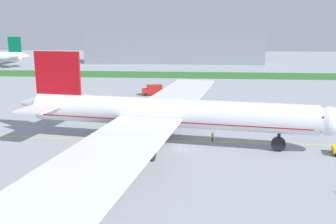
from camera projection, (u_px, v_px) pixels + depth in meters
The scene contains 7 objects.
ground_plane at pixel (181, 148), 62.91m from camera, with size 600.00×600.00×0.00m, color #9399A0.
apron_taxi_line at pixel (182, 141), 66.70m from camera, with size 280.00×0.36×0.01m, color yellow.
grass_median_strip at pixel (193, 75), 164.58m from camera, with size 320.00×24.00×0.10m, color #2D6628.
airliner_foreground at pixel (162, 113), 64.58m from camera, with size 58.33×95.43×15.99m.
ground_crew_wingwalker_port at pixel (212, 136), 66.26m from camera, with size 0.50×0.47×1.68m.
service_truck_fuel_bowser at pixel (153, 90), 113.42m from camera, with size 6.48×3.81×3.22m.
terminal_building at pixel (174, 48), 223.16m from camera, with size 106.77×20.00×18.00m, color gray.
Camera 1 is at (2.97, -60.02, 19.74)m, focal length 39.16 mm.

